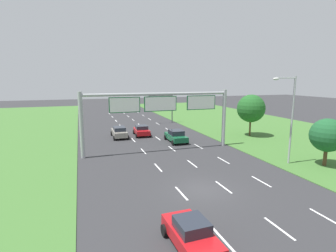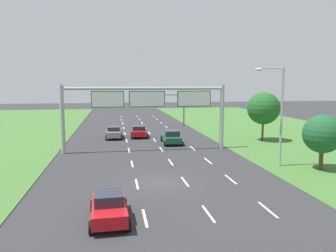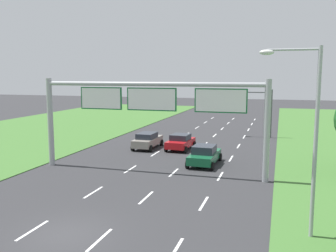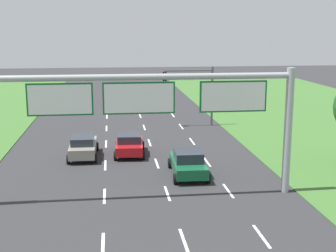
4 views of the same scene
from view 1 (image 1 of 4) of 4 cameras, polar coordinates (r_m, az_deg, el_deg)
ground_plane at (r=20.43m, az=7.63°, el=-13.65°), size 200.00×200.00×0.00m
grass_verge_right at (r=40.56m, az=28.53°, el=-2.77°), size 24.00×120.00×0.06m
lane_dashes_inner_left at (r=33.43m, az=-6.56°, el=-4.16°), size 0.14×68.40×0.01m
lane_dashes_inner_right at (r=34.30m, az=-0.82°, el=-3.73°), size 0.14×68.40×0.01m
lane_dashes_slip at (r=35.49m, az=4.57°, el=-3.29°), size 0.14×68.40×0.01m
car_near_red at (r=34.81m, az=1.75°, el=-2.18°), size 2.29×4.52×1.60m
car_lead_silver at (r=13.87m, az=5.08°, el=-22.39°), size 2.10×3.98×1.53m
car_mid_lane at (r=38.89m, az=-5.77°, el=-0.96°), size 2.37×4.07×1.52m
car_far_ahead at (r=38.03m, az=-10.57°, el=-1.28°), size 2.08×4.43×1.57m
sign_gantry at (r=29.67m, az=-1.59°, el=3.86°), size 17.24×0.44×7.00m
traffic_light_mast at (r=49.34m, az=-1.23°, el=5.05°), size 4.76×0.49×5.60m
street_lamp at (r=27.38m, az=24.90°, el=2.62°), size 2.61×0.32×8.50m
roadside_tree_near at (r=28.88m, az=31.39°, el=-1.74°), size 3.17×3.17×4.61m
roadside_tree_mid at (r=39.67m, az=17.63°, el=3.66°), size 4.00×4.00×6.08m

